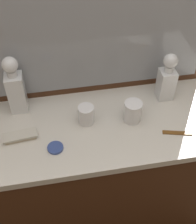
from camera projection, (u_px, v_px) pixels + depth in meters
The scene contains 10 objects.
ground_plane at pixel (98, 208), 2.07m from camera, with size 6.00×6.00×0.00m, color #2D2319.
dresser at pixel (98, 173), 1.78m from camera, with size 1.39×0.54×0.83m.
dresser_mirror at pixel (88, 24), 1.38m from camera, with size 1.24×0.03×0.78m.
crystal_decanter_left at pixel (167, 81), 1.55m from camera, with size 0.08×0.08×0.26m.
crystal_decanter_front at pixel (16, 90), 1.47m from camera, with size 0.08×0.08×0.31m.
crystal_tumbler_right at pixel (86, 115), 1.46m from camera, with size 0.08×0.08×0.09m.
crystal_tumbler_front at pixel (133, 112), 1.47m from camera, with size 0.09×0.09×0.11m.
silver_brush_left at pixel (20, 136), 1.41m from camera, with size 0.16×0.07×0.02m.
porcelain_dish at pixel (55, 148), 1.37m from camera, with size 0.07×0.07×0.01m.
tortoiseshell_comb at pixel (177, 133), 1.44m from camera, with size 0.14×0.05×0.01m.
Camera 1 is at (-0.18, -0.99, 1.92)m, focal length 49.62 mm.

